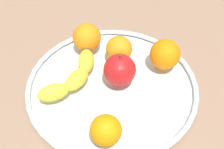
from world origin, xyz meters
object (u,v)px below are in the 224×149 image
Objects in this scene: apple at (120,70)px; orange_center at (165,54)px; orange_front_right at (87,37)px; orange_front_left at (119,49)px; banana at (73,76)px; fruit_bowl at (112,86)px; orange_back_right at (106,130)px.

apple reaches higher than orange_center.
orange_front_left is at bearing -91.72° from orange_front_right.
banana is 22.02cm from orange_center.
banana is 11.89cm from orange_front_right.
banana is at bearing 110.12° from fruit_bowl.
orange_center is (13.55, -17.27, 1.76)cm from banana.
orange_center reaches higher than orange_front_right.
orange_center is (9.11, -7.69, -0.06)cm from apple.
orange_center reaches higher than orange_back_right.
apple reaches higher than fruit_bowl.
orange_center is (24.40, -4.02, 0.49)cm from orange_back_right.
fruit_bowl is 2.02× the size of banana.
orange_front_left is (8.22, 1.81, 4.10)cm from fruit_bowl.
fruit_bowl is 5.49× the size of orange_center.
banana is at bearing 128.12° from orange_center.
banana is 10.71cm from apple.
apple is (1.39, -1.26, 4.57)cm from fruit_bowl.
orange_center is at bearing -40.17° from apple.
apple is at bearing -42.20° from fruit_bowl.
fruit_bowl is at bearing -167.58° from orange_front_left.
orange_front_left reaches higher than banana.
banana is at bearing 50.69° from orange_back_right.
banana is 3.08× the size of orange_front_left.
orange_back_right is (-13.89, -4.94, 4.03)cm from fruit_bowl.
orange_front_left is 0.88× the size of orange_center.
orange_back_right is 0.98× the size of orange_front_left.
orange_front_right is at bearing 95.88° from orange_center.
fruit_bowl is 6.34× the size of orange_back_right.
orange_front_left is (11.26, -6.50, 1.34)cm from banana.
orange_front_left is (6.82, 3.07, -0.48)cm from apple.
orange_front_right is (11.53, 2.36, 1.69)cm from banana.
orange_front_left is at bearing 16.97° from orange_back_right.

